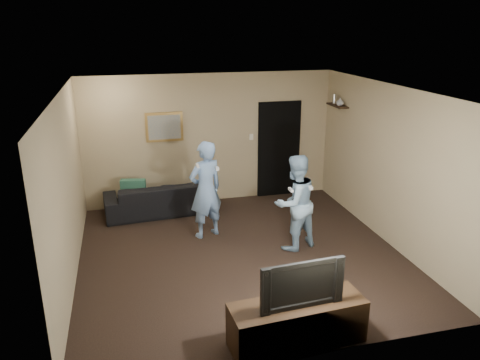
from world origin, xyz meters
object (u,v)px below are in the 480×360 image
object	(u,v)px
sofa	(160,198)
wii_player_right	(295,203)
tv_console	(297,324)
television	(299,281)
wii_player_left	(206,190)

from	to	relation	value
sofa	wii_player_right	size ratio (longest dim) A/B	1.32
tv_console	television	bearing A→B (deg)	-3.84
wii_player_right	sofa	bearing A→B (deg)	134.34
wii_player_left	sofa	bearing A→B (deg)	118.92
wii_player_left	wii_player_right	distance (m)	1.53
television	wii_player_left	distance (m)	3.12
tv_console	wii_player_left	xyz separation A→B (m)	(-0.49, 3.09, 0.59)
sofa	television	xyz separation A→B (m)	(1.18, -4.33, 0.51)
television	sofa	bearing A→B (deg)	101.41
sofa	wii_player_left	distance (m)	1.52
tv_console	wii_player_right	bearing A→B (deg)	66.71
sofa	wii_player_left	bearing A→B (deg)	114.83
wii_player_left	wii_player_right	world-z (taller)	wii_player_left
tv_console	wii_player_left	world-z (taller)	wii_player_left
wii_player_right	tv_console	bearing A→B (deg)	-109.46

